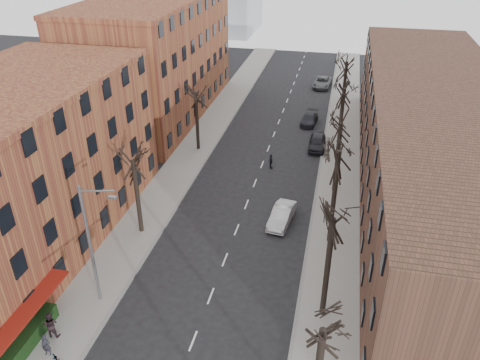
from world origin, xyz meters
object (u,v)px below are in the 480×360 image
Objects in this scene: silver_sedan at (282,215)px; parked_car_near at (317,142)px; parked_car_mid at (309,119)px; pedestrian_a at (46,345)px.

parked_car_near is (1.81, 15.34, 0.05)m from silver_sedan.
parked_car_near reaches higher than parked_car_mid.
silver_sedan is at bearing 49.41° from pedestrian_a.
parked_car_near is 34.79m from pedestrian_a.
parked_car_near is 1.05× the size of parked_car_mid.
silver_sedan is at bearing -97.79° from parked_car_near.
pedestrian_a is at bearing -116.95° from silver_sedan.
parked_car_mid is 40.87m from pedestrian_a.
pedestrian_a reaches higher than silver_sedan.
pedestrian_a is at bearing -101.39° from parked_car_mid.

